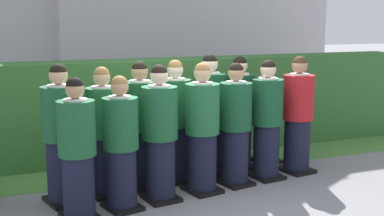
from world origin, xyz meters
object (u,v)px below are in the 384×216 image
(student_rear_row_0, at_px, (61,138))
(student_rear_row_6, at_px, (266,115))
(student_rear_row_1, at_px, (103,135))
(student_rear_row_2, at_px, (141,128))
(student_rear_row_4, at_px, (210,118))
(student_in_red_blazer, at_px, (298,117))
(student_rear_row_3, at_px, (175,124))
(student_front_row_3, at_px, (202,131))
(student_front_row_1, at_px, (121,147))
(student_rear_row_5, at_px, (239,115))
(student_front_row_0, at_px, (77,153))
(student_front_row_2, at_px, (160,136))
(student_front_row_4, at_px, (235,127))
(student_front_row_5, at_px, (267,123))

(student_rear_row_0, bearing_deg, student_rear_row_6, 11.36)
(student_rear_row_0, relative_size, student_rear_row_1, 1.04)
(student_rear_row_2, relative_size, student_rear_row_4, 0.97)
(student_in_red_blazer, distance_m, student_rear_row_1, 2.80)
(student_rear_row_0, xyz_separation_m, student_rear_row_4, (2.11, 0.40, 0.02))
(student_rear_row_2, xyz_separation_m, student_rear_row_4, (1.07, 0.18, 0.03))
(student_rear_row_4, bearing_deg, student_rear_row_3, -170.09)
(student_front_row_3, bearing_deg, student_rear_row_1, 163.03)
(student_front_row_1, distance_m, student_rear_row_5, 2.26)
(student_rear_row_1, distance_m, student_rear_row_4, 1.61)
(student_rear_row_1, bearing_deg, student_front_row_1, -82.18)
(student_front_row_0, distance_m, student_rear_row_1, 0.82)
(student_in_red_blazer, height_order, student_rear_row_0, student_rear_row_0)
(student_rear_row_2, bearing_deg, student_rear_row_1, -167.45)
(student_front_row_1, height_order, student_in_red_blazer, student_in_red_blazer)
(student_front_row_0, bearing_deg, student_front_row_2, 13.61)
(student_in_red_blazer, bearing_deg, student_front_row_4, -170.96)
(student_rear_row_2, bearing_deg, student_rear_row_4, 9.70)
(student_rear_row_6, bearing_deg, student_rear_row_3, -168.39)
(student_rear_row_0, bearing_deg, student_front_row_1, -37.74)
(student_rear_row_0, bearing_deg, student_rear_row_2, 11.89)
(student_front_row_4, bearing_deg, student_front_row_2, -170.11)
(student_rear_row_6, bearing_deg, student_front_row_5, -119.62)
(student_front_row_1, bearing_deg, student_front_row_4, 11.27)
(student_front_row_5, xyz_separation_m, student_rear_row_5, (-0.13, 0.58, 0.01))
(student_front_row_4, relative_size, student_rear_row_3, 0.99)
(student_front_row_0, bearing_deg, student_front_row_1, 12.97)
(student_front_row_1, distance_m, student_rear_row_1, 0.58)
(student_front_row_5, distance_m, student_rear_row_1, 2.25)
(student_front_row_1, xyz_separation_m, student_front_row_3, (1.11, 0.22, 0.05))
(student_front_row_4, distance_m, student_rear_row_1, 1.73)
(student_front_row_0, relative_size, student_rear_row_6, 1.02)
(student_rear_row_0, distance_m, student_rear_row_4, 2.15)
(student_rear_row_2, bearing_deg, student_rear_row_3, 9.47)
(student_in_red_blazer, distance_m, student_rear_row_3, 1.79)
(student_in_red_blazer, relative_size, student_rear_row_0, 1.00)
(student_front_row_1, xyz_separation_m, student_rear_row_5, (2.03, 0.99, 0.05))
(student_front_row_2, height_order, student_front_row_3, student_front_row_2)
(student_front_row_0, distance_m, student_rear_row_5, 2.78)
(student_rear_row_0, bearing_deg, student_in_red_blazer, 0.47)
(student_rear_row_1, relative_size, student_rear_row_2, 0.97)
(student_in_red_blazer, xyz_separation_m, student_rear_row_6, (-0.16, 0.61, -0.06))
(student_front_row_4, relative_size, student_in_red_blazer, 0.97)
(student_front_row_2, height_order, student_front_row_5, student_front_row_2)
(student_rear_row_3, relative_size, student_rear_row_6, 1.06)
(student_front_row_1, bearing_deg, student_in_red_blazer, 10.39)
(student_front_row_2, relative_size, student_rear_row_5, 1.00)
(student_front_row_3, distance_m, student_rear_row_2, 0.82)
(student_front_row_1, height_order, student_rear_row_0, student_rear_row_0)
(student_front_row_0, height_order, student_in_red_blazer, student_in_red_blazer)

